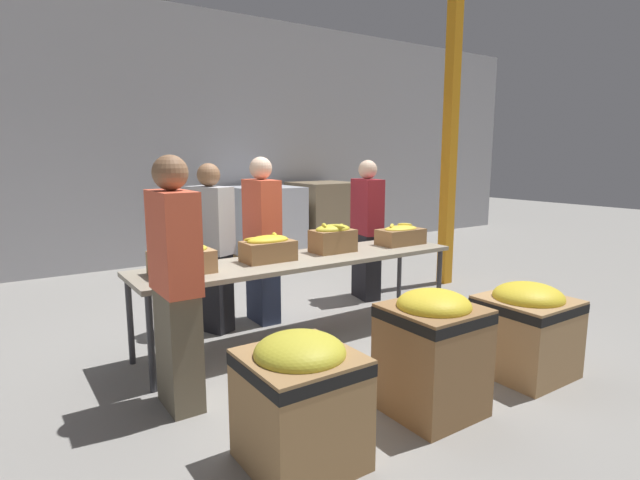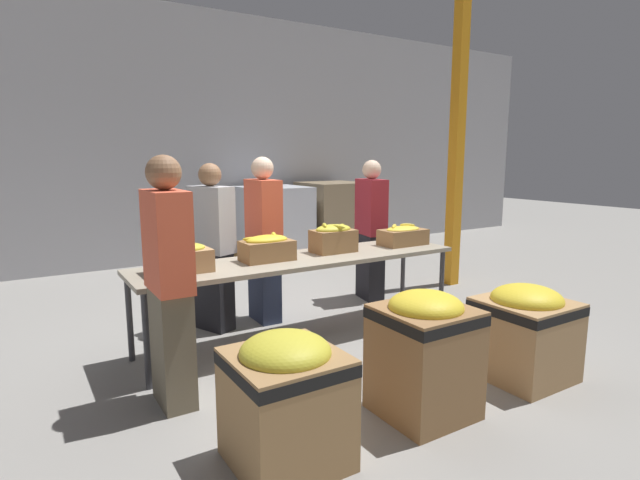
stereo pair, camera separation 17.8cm
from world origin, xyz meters
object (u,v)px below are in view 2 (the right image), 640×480
at_px(banana_box_1, 267,248).
at_px(donation_bin_2, 525,329).
at_px(volunteer_1, 169,285).
at_px(pallet_stack_0, 333,219).
at_px(volunteer_2, 371,231).
at_px(donation_bin_0, 286,395).
at_px(sorting_table, 303,263).
at_px(banana_box_3, 403,235).
at_px(donation_bin_1, 424,350).
at_px(banana_box_2, 333,238).
at_px(support_pillar, 457,133).
at_px(banana_box_0, 180,257).
at_px(pallet_stack_1, 274,224).
at_px(volunteer_0, 213,248).
at_px(volunteer_3, 264,241).

distance_m(banana_box_1, donation_bin_2, 2.24).
bearing_deg(volunteer_1, pallet_stack_0, -44.53).
bearing_deg(volunteer_2, donation_bin_0, -34.16).
bearing_deg(sorting_table, banana_box_3, 0.45).
xyz_separation_m(donation_bin_1, pallet_stack_0, (2.56, 4.99, 0.17)).
relative_size(banana_box_2, support_pillar, 0.10).
relative_size(banana_box_0, donation_bin_2, 0.66).
distance_m(sorting_table, support_pillar, 3.08).
distance_m(donation_bin_0, pallet_stack_1, 5.58).
bearing_deg(volunteer_0, donation_bin_0, -33.59).
bearing_deg(donation_bin_2, banana_box_1, 129.17).
bearing_deg(banana_box_1, donation_bin_1, -79.18).
xyz_separation_m(volunteer_3, donation_bin_2, (1.11, -2.31, -0.46)).
distance_m(banana_box_2, volunteer_0, 1.19).
relative_size(volunteer_3, pallet_stack_0, 1.36).
xyz_separation_m(volunteer_0, volunteer_1, (-0.78, -1.32, 0.04)).
relative_size(banana_box_3, support_pillar, 0.12).
bearing_deg(banana_box_2, sorting_table, -169.86).
xyz_separation_m(banana_box_2, pallet_stack_0, (2.15, 3.28, -0.31)).
distance_m(volunteer_0, pallet_stack_0, 4.13).
distance_m(banana_box_3, donation_bin_1, 2.11).
bearing_deg(volunteer_2, banana_box_3, 0.95).
bearing_deg(donation_bin_0, volunteer_1, 108.61).
bearing_deg(volunteer_2, pallet_stack_1, -169.37).
relative_size(donation_bin_2, pallet_stack_0, 0.59).
bearing_deg(volunteer_0, pallet_stack_0, 107.04).
relative_size(banana_box_2, donation_bin_1, 0.49).
xyz_separation_m(volunteer_2, pallet_stack_1, (0.03, 2.64, -0.23)).
distance_m(volunteer_1, donation_bin_0, 1.16).
height_order(sorting_table, pallet_stack_0, pallet_stack_0).
bearing_deg(volunteer_1, donation_bin_2, -112.49).
relative_size(volunteer_2, support_pillar, 0.42).
distance_m(volunteer_1, pallet_stack_1, 4.88).
bearing_deg(banana_box_3, support_pillar, 25.16).
bearing_deg(banana_box_2, support_pillar, 15.38).
bearing_deg(banana_box_0, donation_bin_2, -37.34).
bearing_deg(volunteer_3, pallet_stack_1, 152.85).
distance_m(sorting_table, banana_box_0, 1.15).
distance_m(donation_bin_1, pallet_stack_0, 5.61).
relative_size(donation_bin_0, donation_bin_1, 0.90).
bearing_deg(banana_box_1, volunteer_2, 21.97).
distance_m(banana_box_1, donation_bin_1, 1.78).
relative_size(volunteer_0, donation_bin_2, 2.22).
relative_size(banana_box_3, donation_bin_2, 0.67).
distance_m(volunteer_2, volunteer_3, 1.44).
xyz_separation_m(banana_box_1, volunteer_0, (-0.28, 0.64, -0.08)).
bearing_deg(banana_box_1, banana_box_2, 1.63).
distance_m(sorting_table, banana_box_2, 0.43).
distance_m(sorting_table, donation_bin_2, 1.97).
relative_size(volunteer_0, donation_bin_0, 2.17).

